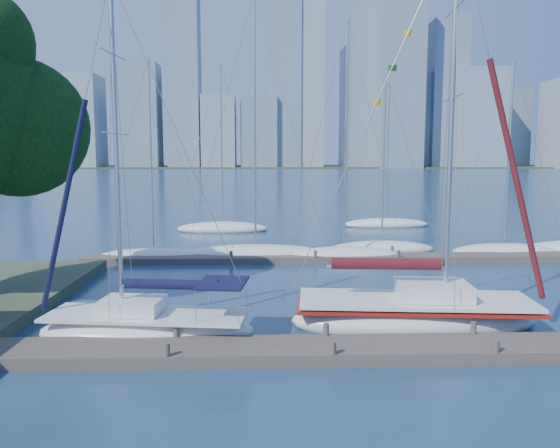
{
  "coord_description": "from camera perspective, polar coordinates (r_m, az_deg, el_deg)",
  "views": [
    {
      "loc": [
        -2.1,
        -16.73,
        6.35
      ],
      "look_at": [
        -1.45,
        4.0,
        3.78
      ],
      "focal_mm": 35.0,
      "sensor_mm": 36.0,
      "label": 1
    }
  ],
  "objects": [
    {
      "name": "ground",
      "position": [
        18.02,
        5.16,
        -13.6
      ],
      "size": [
        700.0,
        700.0,
        0.0
      ],
      "primitive_type": "plane",
      "color": "#173049",
      "rests_on": "ground"
    },
    {
      "name": "near_dock",
      "position": [
        17.95,
        5.16,
        -13.0
      ],
      "size": [
        26.0,
        2.0,
        0.4
      ],
      "primitive_type": "cube",
      "color": "#4B4037",
      "rests_on": "ground"
    },
    {
      "name": "far_dock",
      "position": [
        33.56,
        5.27,
        -3.56
      ],
      "size": [
        30.0,
        1.8,
        0.36
      ],
      "primitive_type": "cube",
      "color": "#4B4037",
      "rests_on": "ground"
    },
    {
      "name": "far_shore",
      "position": [
        336.8,
        -1.44,
        5.98
      ],
      "size": [
        800.0,
        100.0,
        1.5
      ],
      "primitive_type": "cube",
      "color": "#38472D",
      "rests_on": "ground"
    },
    {
      "name": "sailboat_navy",
      "position": [
        19.88,
        -13.79,
        -8.53
      ],
      "size": [
        7.78,
        3.34,
        12.76
      ],
      "rotation": [
        0.0,
        0.0,
        -0.12
      ],
      "color": "white",
      "rests_on": "ground"
    },
    {
      "name": "sailboat_maroon",
      "position": [
        21.15,
        14.0,
        -7.46
      ],
      "size": [
        9.49,
        3.84,
        15.08
      ],
      "rotation": [
        0.0,
        0.0,
        -0.09
      ],
      "color": "white",
      "rests_on": "ground"
    },
    {
      "name": "bg_boat_0",
      "position": [
        34.95,
        -13.03,
        -3.19
      ],
      "size": [
        7.18,
        2.88,
        12.6
      ],
      "rotation": [
        0.0,
        0.0,
        -0.14
      ],
      "color": "white",
      "rests_on": "ground"
    },
    {
      "name": "bg_boat_1",
      "position": [
        34.5,
        -2.56,
        -3.03
      ],
      "size": [
        9.4,
        5.21,
        16.47
      ],
      "rotation": [
        0.0,
        0.0,
        -0.32
      ],
      "color": "white",
      "rests_on": "ground"
    },
    {
      "name": "bg_boat_2",
      "position": [
        34.22,
        6.74,
        -3.18
      ],
      "size": [
        7.42,
        4.69,
        14.78
      ],
      "rotation": [
        0.0,
        0.0,
        -0.37
      ],
      "color": "white",
      "rests_on": "ground"
    },
    {
      "name": "bg_boat_3",
      "position": [
        37.1,
        10.58,
        -2.51
      ],
      "size": [
        7.31,
        4.82,
        11.77
      ],
      "rotation": [
        0.0,
        0.0,
        -0.41
      ],
      "color": "white",
      "rests_on": "ground"
    },
    {
      "name": "bg_boat_4",
      "position": [
        38.37,
        22.38,
        -2.6
      ],
      "size": [
        7.2,
        3.82,
        12.71
      ],
      "rotation": [
        0.0,
        0.0,
        -0.25
      ],
      "color": "white",
      "rests_on": "ground"
    },
    {
      "name": "bg_boat_6",
      "position": [
        46.75,
        -6.02,
        -0.42
      ],
      "size": [
        7.81,
        2.63,
        14.26
      ],
      "rotation": [
        0.0,
        0.0,
        0.02
      ],
      "color": "white",
      "rests_on": "ground"
    },
    {
      "name": "bg_boat_7",
      "position": [
        50.62,
        11.01,
        0.03
      ],
      "size": [
        8.07,
        3.87,
        13.22
      ],
      "rotation": [
        0.0,
        0.0,
        -0.21
      ],
      "color": "white",
      "rests_on": "ground"
    },
    {
      "name": "skyline",
      "position": [
        309.11,
        2.29,
        12.48
      ],
      "size": [
        502.14,
        51.31,
        109.19
      ],
      "color": "#7D90A1",
      "rests_on": "ground"
    }
  ]
}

